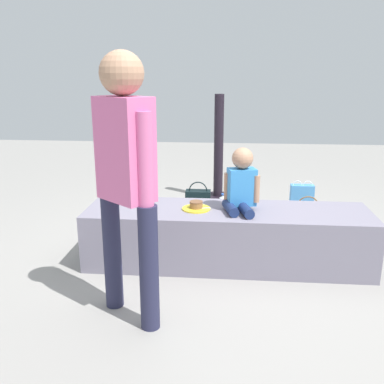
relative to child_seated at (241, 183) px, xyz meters
name	(u,v)px	position (x,y,z in m)	size (l,w,h in m)	color
ground_plane	(226,262)	(-0.10, 0.00, -0.66)	(12.00, 12.00, 0.00)	gray
concrete_ledge	(227,236)	(-0.10, 0.00, -0.44)	(2.20, 0.58, 0.45)	slate
child_seated	(241,183)	(0.00, 0.00, 0.00)	(0.29, 0.34, 0.48)	navy
adult_standing	(125,166)	(-0.68, -0.83, 0.30)	(0.39, 0.36, 1.59)	#242541
cake_plate	(196,207)	(-0.34, -0.01, -0.19)	(0.22, 0.22, 0.07)	yellow
gift_bag	(301,199)	(0.69, 1.29, -0.50)	(0.24, 0.11, 0.37)	#4C99E0
railing_post	(218,160)	(-0.22, 1.79, -0.18)	(0.36, 0.36, 1.24)	black
water_bottle_near_gift	(223,204)	(-0.15, 1.24, -0.56)	(0.07, 0.07, 0.22)	silver
cake_box_white	(154,207)	(-0.89, 1.16, -0.59)	(0.31, 0.31, 0.13)	white
handbag_black_leather	(198,200)	(-0.42, 1.29, -0.54)	(0.27, 0.14, 0.33)	black
handbag_brown_canvas	(307,215)	(0.69, 0.92, -0.55)	(0.29, 0.11, 0.31)	brown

